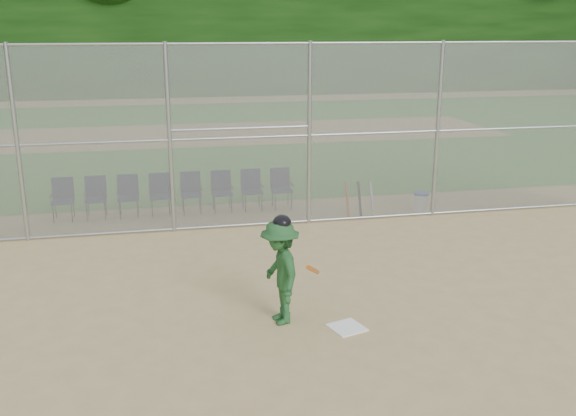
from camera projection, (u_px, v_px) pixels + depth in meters
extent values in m
plane|color=tan|center=(322.00, 323.00, 9.61)|extent=(100.00, 100.00, 0.00)
plane|color=#2B6D20|center=(211.00, 134.00, 26.56)|extent=(100.00, 100.00, 0.00)
plane|color=tan|center=(211.00, 134.00, 26.56)|extent=(24.00, 24.00, 0.00)
cube|color=gray|center=(264.00, 137.00, 13.77)|extent=(16.00, 0.02, 4.00)
cylinder|color=#9EA3A8|center=(263.00, 43.00, 13.24)|extent=(16.00, 0.05, 0.05)
cube|color=black|center=(184.00, 7.00, 41.07)|extent=(80.00, 5.00, 11.00)
cube|color=white|center=(347.00, 328.00, 9.44)|extent=(0.58, 0.58, 0.02)
imported|color=#215327|center=(280.00, 272.00, 9.45)|extent=(0.69, 1.08, 1.59)
ellipsoid|color=black|center=(280.00, 223.00, 9.24)|extent=(0.27, 0.30, 0.23)
cylinder|color=#CF5D13|center=(313.00, 270.00, 9.10)|extent=(0.38, 0.75, 0.42)
cylinder|color=white|center=(421.00, 203.00, 15.37)|extent=(0.35, 0.35, 0.42)
cylinder|color=#2648A6|center=(421.00, 193.00, 15.31)|extent=(0.37, 0.37, 0.05)
cylinder|color=#D84C14|center=(347.00, 200.00, 14.84)|extent=(0.06, 0.33, 0.82)
cylinder|color=black|center=(360.00, 200.00, 14.90)|extent=(0.06, 0.36, 0.82)
cylinder|color=#B2B2B7|center=(372.00, 199.00, 14.96)|extent=(0.06, 0.39, 0.81)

